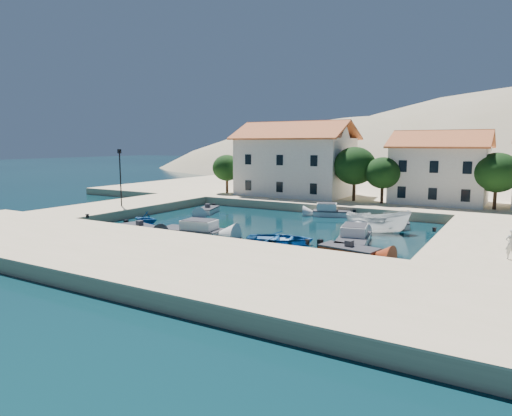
% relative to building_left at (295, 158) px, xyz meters
% --- Properties ---
extents(ground, '(400.00, 400.00, 0.00)m').
position_rel_building_left_xyz_m(ground, '(6.00, -28.00, -5.94)').
color(ground, black).
rests_on(ground, ground).
extents(quay_south, '(52.00, 12.00, 1.00)m').
position_rel_building_left_xyz_m(quay_south, '(6.00, -34.00, -5.44)').
color(quay_south, '#C9B58A').
rests_on(quay_south, ground).
extents(quay_west, '(8.00, 20.00, 1.00)m').
position_rel_building_left_xyz_m(quay_west, '(-13.00, -18.00, -5.44)').
color(quay_west, '#C9B58A').
rests_on(quay_west, ground).
extents(quay_north, '(80.00, 36.00, 1.00)m').
position_rel_building_left_xyz_m(quay_north, '(8.00, 10.00, -5.44)').
color(quay_north, '#C9B58A').
rests_on(quay_north, ground).
extents(building_left, '(14.70, 9.45, 9.70)m').
position_rel_building_left_xyz_m(building_left, '(0.00, 0.00, 0.00)').
color(building_left, silver).
rests_on(building_left, quay_north).
extents(building_mid, '(10.50, 8.40, 8.30)m').
position_rel_building_left_xyz_m(building_mid, '(18.00, 1.00, -0.71)').
color(building_mid, silver).
rests_on(building_mid, quay_north).
extents(trees, '(37.30, 5.30, 6.45)m').
position_rel_building_left_xyz_m(trees, '(10.51, -2.54, -1.10)').
color(trees, '#382314').
rests_on(trees, quay_north).
extents(lamppost, '(0.35, 0.25, 6.22)m').
position_rel_building_left_xyz_m(lamppost, '(-11.50, -20.00, -1.18)').
color(lamppost, black).
rests_on(lamppost, quay_west).
extents(bollards, '(29.36, 9.56, 0.30)m').
position_rel_building_left_xyz_m(bollards, '(8.80, -24.13, -4.79)').
color(bollards, black).
rests_on(bollards, ground).
extents(motorboat_grey_sw, '(4.70, 3.07, 1.25)m').
position_rel_building_left_xyz_m(motorboat_grey_sw, '(-2.70, -26.17, -5.64)').
color(motorboat_grey_sw, '#353439').
rests_on(motorboat_grey_sw, ground).
extents(cabin_cruiser_south, '(5.67, 3.05, 1.60)m').
position_rel_building_left_xyz_m(cabin_cruiser_south, '(2.25, -25.05, -5.46)').
color(cabin_cruiser_south, white).
rests_on(cabin_cruiser_south, ground).
extents(rowboat_south, '(6.15, 5.26, 1.08)m').
position_rel_building_left_xyz_m(rowboat_south, '(10.25, -24.01, -5.94)').
color(rowboat_south, '#1C599B').
rests_on(rowboat_south, ground).
extents(motorboat_red_se, '(4.35, 2.50, 1.25)m').
position_rel_building_left_xyz_m(motorboat_red_se, '(16.15, -24.78, -5.64)').
color(motorboat_red_se, '#9B3316').
rests_on(motorboat_red_se, ground).
extents(cabin_cruiser_east, '(3.34, 5.91, 1.60)m').
position_rel_building_left_xyz_m(cabin_cruiser_east, '(15.30, -21.35, -5.46)').
color(cabin_cruiser_east, white).
rests_on(cabin_cruiser_east, ground).
extents(boat_east, '(6.03, 4.27, 2.19)m').
position_rel_building_left_xyz_m(boat_east, '(15.67, -15.71, -5.94)').
color(boat_east, white).
rests_on(boat_east, ground).
extents(motorboat_white_ne, '(2.32, 3.40, 1.25)m').
position_rel_building_left_xyz_m(motorboat_white_ne, '(16.71, -11.88, -5.64)').
color(motorboat_white_ne, white).
rests_on(motorboat_white_ne, ground).
extents(rowboat_west, '(2.81, 2.43, 1.48)m').
position_rel_building_left_xyz_m(rowboat_west, '(-5.10, -22.92, -5.94)').
color(rowboat_west, '#1C599B').
rests_on(rowboat_west, ground).
extents(motorboat_white_west, '(2.81, 4.18, 1.25)m').
position_rel_building_left_xyz_m(motorboat_white_west, '(-4.29, -13.90, -5.64)').
color(motorboat_white_west, white).
rests_on(motorboat_white_west, ground).
extents(cabin_cruiser_north, '(4.36, 2.90, 1.60)m').
position_rel_building_left_xyz_m(cabin_cruiser_north, '(8.76, -9.00, -5.46)').
color(cabin_cruiser_north, white).
rests_on(cabin_cruiser_north, ground).
extents(pedestrian, '(0.78, 0.64, 1.85)m').
position_rel_building_left_xyz_m(pedestrian, '(26.09, -24.80, -4.01)').
color(pedestrian, silver).
rests_on(pedestrian, quay_east).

